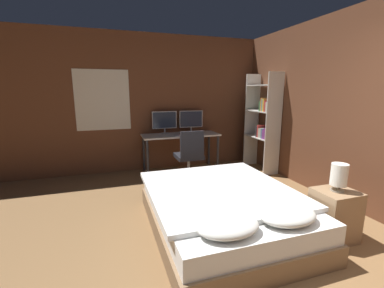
% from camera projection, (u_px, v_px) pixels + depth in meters
% --- Properties ---
extents(wall_back, '(12.00, 0.08, 2.70)m').
position_uv_depth(wall_back, '(177.00, 103.00, 5.34)').
color(wall_back, brown).
rests_on(wall_back, ground_plane).
extents(wall_side_right, '(0.06, 12.00, 2.70)m').
position_uv_depth(wall_side_right, '(356.00, 110.00, 3.43)').
color(wall_side_right, brown).
rests_on(wall_side_right, ground_plane).
extents(bed, '(1.63, 2.03, 0.55)m').
position_uv_depth(bed, '(223.00, 210.00, 3.00)').
color(bed, '#846647').
rests_on(bed, ground_plane).
extents(nightstand, '(0.42, 0.37, 0.56)m').
position_uv_depth(nightstand, '(334.00, 215.00, 2.79)').
color(nightstand, '#997551').
rests_on(nightstand, ground_plane).
extents(bedside_lamp, '(0.17, 0.17, 0.30)m').
position_uv_depth(bedside_lamp, '(339.00, 175.00, 2.70)').
color(bedside_lamp, gray).
rests_on(bedside_lamp, nightstand).
extents(desk, '(1.52, 0.58, 0.75)m').
position_uv_depth(desk, '(181.00, 139.00, 5.14)').
color(desk, beige).
rests_on(desk, ground_plane).
extents(monitor_left, '(0.50, 0.16, 0.45)m').
position_uv_depth(monitor_left, '(165.00, 121.00, 5.15)').
color(monitor_left, '#B7B7BC').
rests_on(monitor_left, desk).
extents(monitor_right, '(0.50, 0.16, 0.45)m').
position_uv_depth(monitor_right, '(191.00, 120.00, 5.33)').
color(monitor_right, '#B7B7BC').
rests_on(monitor_right, desk).
extents(keyboard, '(0.35, 0.13, 0.02)m').
position_uv_depth(keyboard, '(183.00, 135.00, 4.94)').
color(keyboard, '#B7B7BC').
rests_on(keyboard, desk).
extents(computer_mouse, '(0.07, 0.05, 0.04)m').
position_uv_depth(computer_mouse, '(196.00, 134.00, 5.02)').
color(computer_mouse, '#B7B7BC').
rests_on(computer_mouse, desk).
extents(office_chair, '(0.52, 0.52, 0.94)m').
position_uv_depth(office_chair, '(189.00, 161.00, 4.57)').
color(office_chair, black).
rests_on(office_chair, ground_plane).
extents(bookshelf, '(0.34, 0.79, 1.94)m').
position_uv_depth(bookshelf, '(264.00, 119.00, 5.07)').
color(bookshelf, beige).
rests_on(bookshelf, ground_plane).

